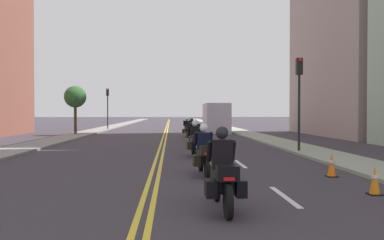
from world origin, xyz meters
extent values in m
plane|color=#383239|center=(0.00, 48.00, 0.00)|extent=(264.00, 264.00, 0.00)
cube|color=gray|center=(-7.33, 48.00, 0.06)|extent=(2.22, 144.00, 0.12)
cube|color=#949B89|center=(7.33, 48.00, 0.06)|extent=(2.22, 144.00, 0.12)
cube|color=yellow|center=(-0.12, 48.00, 0.00)|extent=(0.12, 132.00, 0.01)
cube|color=yellow|center=(0.12, 48.00, 0.00)|extent=(0.12, 132.00, 0.01)
cube|color=silver|center=(3.11, 8.00, 0.00)|extent=(0.14, 2.40, 0.01)
cube|color=silver|center=(3.11, 14.00, 0.00)|extent=(0.14, 2.40, 0.01)
cube|color=silver|center=(3.11, 20.00, 0.00)|extent=(0.14, 2.40, 0.01)
cube|color=silver|center=(3.11, 26.00, 0.00)|extent=(0.14, 2.40, 0.01)
cube|color=silver|center=(3.11, 32.00, 0.00)|extent=(0.14, 2.40, 0.01)
cube|color=silver|center=(3.11, 38.00, 0.00)|extent=(0.14, 2.40, 0.01)
cube|color=silver|center=(3.11, 44.00, 0.00)|extent=(0.14, 2.40, 0.01)
cube|color=silver|center=(3.11, 50.00, 0.00)|extent=(0.14, 2.40, 0.01)
cube|color=silver|center=(3.11, 56.00, 0.00)|extent=(0.14, 2.40, 0.01)
cylinder|color=black|center=(1.50, 7.64, 0.33)|extent=(0.12, 0.66, 0.66)
cylinder|color=black|center=(1.53, 6.06, 0.33)|extent=(0.12, 0.66, 0.66)
cube|color=silver|center=(1.50, 7.64, 0.68)|extent=(0.15, 0.32, 0.04)
cube|color=black|center=(1.51, 6.85, 0.61)|extent=(0.35, 1.21, 0.40)
cube|color=black|center=(1.53, 6.14, 0.83)|extent=(0.41, 0.37, 0.28)
cube|color=red|center=(1.53, 5.95, 0.75)|extent=(0.20, 0.03, 0.06)
cube|color=black|center=(1.24, 6.37, 0.51)|extent=(0.21, 0.44, 0.32)
cube|color=black|center=(1.80, 6.38, 0.51)|extent=(0.21, 0.44, 0.32)
cube|color=#B2C1CC|center=(1.50, 7.35, 0.99)|extent=(0.36, 0.13, 0.36)
cube|color=black|center=(1.51, 6.80, 1.10)|extent=(0.41, 0.27, 0.58)
cylinder|color=black|center=(1.27, 6.94, 1.15)|extent=(0.11, 0.28, 0.45)
cylinder|color=black|center=(1.75, 6.95, 1.15)|extent=(0.11, 0.28, 0.45)
sphere|color=black|center=(1.51, 6.83, 1.53)|extent=(0.26, 0.26, 0.26)
cylinder|color=black|center=(1.47, 12.16, 0.32)|extent=(0.15, 0.64, 0.64)
cylinder|color=black|center=(1.56, 10.64, 0.32)|extent=(0.15, 0.64, 0.64)
cube|color=silver|center=(1.47, 12.16, 0.66)|extent=(0.16, 0.33, 0.04)
cube|color=black|center=(1.52, 11.40, 0.60)|extent=(0.39, 1.17, 0.40)
cube|color=black|center=(1.56, 10.72, 0.82)|extent=(0.42, 0.38, 0.28)
cube|color=red|center=(1.57, 10.53, 0.74)|extent=(0.20, 0.04, 0.06)
cube|color=black|center=(1.26, 10.93, 0.50)|extent=(0.22, 0.45, 0.32)
cube|color=black|center=(1.82, 10.96, 0.50)|extent=(0.22, 0.45, 0.32)
cube|color=#B2C1CC|center=(1.49, 11.89, 0.98)|extent=(0.37, 0.14, 0.36)
cube|color=black|center=(1.52, 11.35, 1.06)|extent=(0.41, 0.28, 0.52)
cylinder|color=black|center=(1.27, 11.49, 1.11)|extent=(0.12, 0.29, 0.45)
cylinder|color=black|center=(1.75, 11.52, 1.11)|extent=(0.12, 0.29, 0.45)
sphere|color=white|center=(1.52, 11.38, 1.46)|extent=(0.26, 0.26, 0.26)
cylinder|color=black|center=(1.51, 17.50, 0.34)|extent=(0.15, 0.68, 0.67)
cylinder|color=black|center=(1.58, 15.96, 0.34)|extent=(0.15, 0.68, 0.67)
cube|color=silver|center=(1.51, 17.50, 0.69)|extent=(0.15, 0.33, 0.04)
cube|color=black|center=(1.55, 16.73, 0.62)|extent=(0.37, 1.18, 0.40)
cube|color=black|center=(1.58, 16.04, 0.84)|extent=(0.42, 0.38, 0.28)
cube|color=red|center=(1.59, 15.85, 0.76)|extent=(0.20, 0.04, 0.06)
cube|color=black|center=(1.29, 16.25, 0.52)|extent=(0.22, 0.45, 0.32)
cube|color=black|center=(1.85, 16.28, 0.52)|extent=(0.22, 0.45, 0.32)
cube|color=#B2C1CC|center=(1.53, 17.22, 1.00)|extent=(0.37, 0.14, 0.36)
cube|color=black|center=(1.55, 16.68, 1.07)|extent=(0.41, 0.28, 0.50)
cylinder|color=black|center=(1.30, 16.82, 1.12)|extent=(0.11, 0.29, 0.45)
cylinder|color=black|center=(1.78, 16.84, 1.12)|extent=(0.11, 0.29, 0.45)
sphere|color=white|center=(1.55, 16.71, 1.46)|extent=(0.26, 0.26, 0.26)
cylinder|color=black|center=(1.81, 22.12, 0.31)|extent=(0.16, 0.62, 0.62)
cylinder|color=black|center=(1.87, 20.53, 0.31)|extent=(0.16, 0.62, 0.62)
cube|color=silver|center=(1.81, 22.12, 0.64)|extent=(0.15, 0.32, 0.04)
cube|color=black|center=(1.84, 21.33, 0.59)|extent=(0.36, 1.22, 0.40)
cube|color=black|center=(1.86, 20.61, 0.81)|extent=(0.41, 0.37, 0.28)
cube|color=red|center=(1.87, 20.42, 0.73)|extent=(0.20, 0.04, 0.06)
cube|color=black|center=(1.58, 20.84, 0.49)|extent=(0.22, 0.45, 0.32)
cube|color=black|center=(2.13, 20.86, 0.49)|extent=(0.22, 0.45, 0.32)
cube|color=#B2C1CC|center=(1.82, 21.84, 0.97)|extent=(0.36, 0.13, 0.36)
cube|color=black|center=(1.84, 21.28, 1.04)|extent=(0.41, 0.27, 0.51)
cylinder|color=black|center=(1.59, 21.42, 1.09)|extent=(0.11, 0.28, 0.45)
cylinder|color=black|center=(2.07, 21.43, 1.09)|extent=(0.11, 0.28, 0.45)
sphere|color=white|center=(1.84, 21.31, 1.44)|extent=(0.26, 0.26, 0.26)
cylinder|color=black|center=(1.89, 27.14, 0.30)|extent=(0.11, 0.60, 0.60)
cylinder|color=black|center=(1.89, 25.62, 0.30)|extent=(0.11, 0.60, 0.60)
cube|color=silver|center=(1.89, 27.14, 0.62)|extent=(0.14, 0.32, 0.04)
cube|color=black|center=(1.89, 26.38, 0.58)|extent=(0.32, 1.15, 0.40)
cube|color=black|center=(1.89, 25.69, 0.80)|extent=(0.40, 0.36, 0.28)
cube|color=red|center=(1.89, 25.50, 0.72)|extent=(0.20, 0.03, 0.06)
cube|color=black|center=(1.61, 25.92, 0.48)|extent=(0.20, 0.44, 0.32)
cube|color=black|center=(2.17, 25.92, 0.48)|extent=(0.20, 0.44, 0.32)
cube|color=#B2C1CC|center=(1.89, 26.86, 0.96)|extent=(0.36, 0.12, 0.36)
cube|color=black|center=(1.89, 26.33, 1.03)|extent=(0.40, 0.26, 0.51)
cylinder|color=black|center=(1.65, 26.48, 1.08)|extent=(0.10, 0.28, 0.45)
cylinder|color=black|center=(2.13, 26.48, 1.08)|extent=(0.10, 0.28, 0.45)
sphere|color=black|center=(1.89, 26.36, 1.43)|extent=(0.26, 0.26, 0.26)
cylinder|color=black|center=(1.79, 32.03, 0.31)|extent=(0.14, 0.61, 0.61)
cylinder|color=black|center=(1.75, 30.39, 0.31)|extent=(0.14, 0.61, 0.61)
cube|color=silver|center=(1.79, 32.03, 0.63)|extent=(0.15, 0.32, 0.04)
cube|color=black|center=(1.77, 31.21, 0.59)|extent=(0.35, 1.25, 0.40)
cube|color=black|center=(1.75, 30.47, 0.81)|extent=(0.41, 0.37, 0.28)
cube|color=red|center=(1.75, 30.28, 0.73)|extent=(0.20, 0.03, 0.06)
cube|color=black|center=(1.48, 30.73, 0.49)|extent=(0.21, 0.44, 0.32)
cube|color=black|center=(2.04, 30.71, 0.49)|extent=(0.21, 0.44, 0.32)
cube|color=#B2C1CC|center=(1.78, 31.74, 0.97)|extent=(0.36, 0.13, 0.36)
cube|color=black|center=(1.77, 31.16, 1.04)|extent=(0.41, 0.27, 0.50)
cylinder|color=black|center=(1.53, 31.32, 1.09)|extent=(0.11, 0.28, 0.45)
cylinder|color=black|center=(2.01, 31.30, 1.09)|extent=(0.11, 0.28, 0.45)
sphere|color=white|center=(1.77, 31.19, 1.43)|extent=(0.26, 0.26, 0.26)
cube|color=black|center=(5.32, 10.78, 0.01)|extent=(0.32, 0.32, 0.03)
cone|color=orange|center=(5.32, 10.78, 0.38)|extent=(0.25, 0.25, 0.70)
cylinder|color=white|center=(5.32, 10.78, 0.46)|extent=(0.17, 0.17, 0.08)
cube|color=black|center=(5.28, 8.08, 0.01)|extent=(0.31, 0.31, 0.03)
cone|color=orange|center=(5.28, 8.08, 0.35)|extent=(0.25, 0.25, 0.65)
cylinder|color=white|center=(5.28, 8.08, 0.43)|extent=(0.17, 0.17, 0.08)
cylinder|color=black|center=(6.62, 18.03, 1.89)|extent=(0.12, 0.12, 3.79)
cube|color=black|center=(6.62, 18.03, 4.14)|extent=(0.28, 0.28, 0.80)
sphere|color=red|center=(6.62, 17.88, 4.42)|extent=(0.18, 0.18, 0.18)
cylinder|color=black|center=(-6.62, 45.32, 1.94)|extent=(0.12, 0.12, 3.88)
cube|color=black|center=(-6.62, 45.32, 4.23)|extent=(0.28, 0.28, 0.80)
sphere|color=red|center=(-6.62, 45.17, 4.51)|extent=(0.18, 0.18, 0.18)
cylinder|color=#4C3522|center=(-7.67, 34.26, 1.32)|extent=(0.24, 0.24, 2.64)
sphere|color=#2E622E|center=(-7.67, 34.26, 3.29)|extent=(1.86, 1.86, 1.86)
cube|color=silver|center=(4.82, 40.71, 1.10)|extent=(2.00, 1.80, 2.20)
cube|color=silver|center=(4.82, 37.71, 1.40)|extent=(2.20, 5.20, 2.80)
cylinder|color=black|center=(4.82, 40.31, 0.45)|extent=(2.00, 0.90, 0.90)
cylinder|color=black|center=(4.82, 36.11, 0.45)|extent=(2.00, 0.90, 0.90)
camera|label=1|loc=(0.50, -1.29, 1.93)|focal=38.44mm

